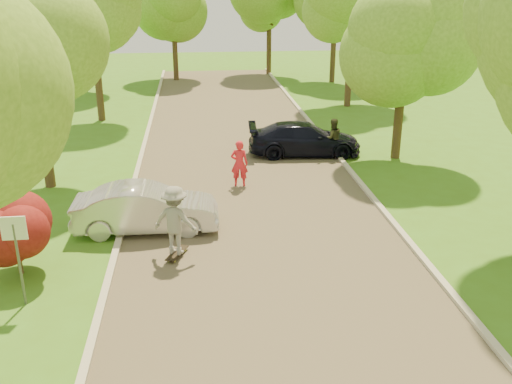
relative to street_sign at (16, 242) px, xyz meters
name	(u,v)px	position (x,y,z in m)	size (l,w,h in m)	color
road	(258,222)	(5.80, 4.00, -1.56)	(8.00, 60.00, 0.01)	#4C4438
curb_left	(122,227)	(1.75, 4.00, -1.50)	(0.18, 60.00, 0.12)	#B2AD9E
curb_right	(387,215)	(9.85, 4.00, -1.50)	(0.18, 60.00, 0.12)	#B2AD9E
street_sign	(16,242)	(0.00, 0.00, 0.00)	(0.55, 0.06, 2.17)	#59595E
red_shrub	(15,234)	(-0.50, 1.50, -0.47)	(1.70, 1.70, 1.95)	#382619
tree_l_midb	(39,55)	(-1.01, 8.00, 3.02)	(4.30, 4.20, 6.62)	#382619
tree_l_far	(96,10)	(-0.59, 18.00, 3.90)	(4.92, 4.80, 7.79)	#382619
tree_r_midb	(411,36)	(12.40, 10.00, 3.32)	(4.51, 4.40, 7.01)	#382619
tree_r_far	(357,0)	(13.03, 20.00, 4.27)	(5.33, 5.20, 8.34)	#382619
tree_bg_a	(76,6)	(-2.98, 26.00, 3.75)	(5.12, 5.00, 7.72)	#382619
tree_bg_b	(339,0)	(14.02, 28.00, 3.97)	(5.12, 5.00, 7.95)	#382619
tree_bg_c	(176,7)	(3.01, 30.00, 3.46)	(4.92, 4.80, 7.33)	#382619
tree_bg_d	(272,1)	(10.02, 32.00, 3.75)	(5.12, 5.00, 7.72)	#382619
silver_sedan	(146,208)	(2.50, 3.80, -0.87)	(1.46, 4.20, 1.38)	silver
dark_sedan	(304,139)	(8.53, 10.84, -0.89)	(1.90, 4.67, 1.35)	black
longboard	(177,253)	(3.40, 1.98, -1.46)	(0.63, 0.99, 0.11)	black
skateboarder	(175,220)	(3.40, 1.98, -0.50)	(1.21, 0.70, 1.88)	gray
person_striped	(239,164)	(5.52, 7.31, -0.73)	(0.61, 0.40, 1.68)	red
person_olive	(333,138)	(9.60, 10.32, -0.75)	(0.79, 0.62, 1.63)	#343520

